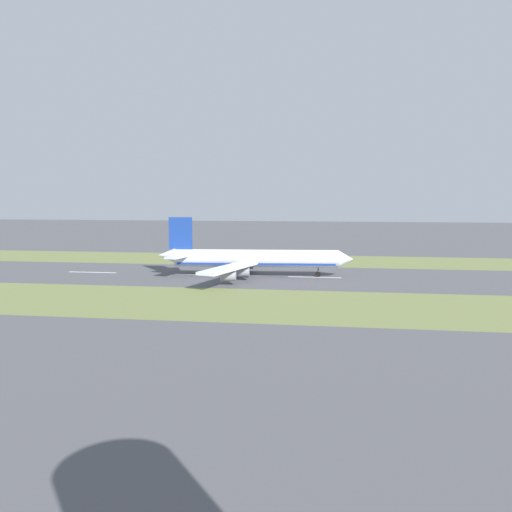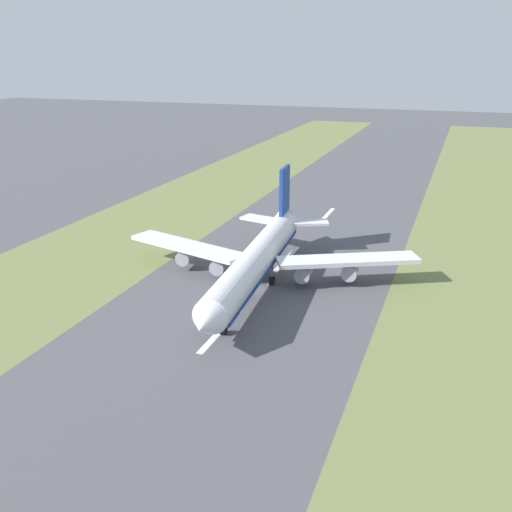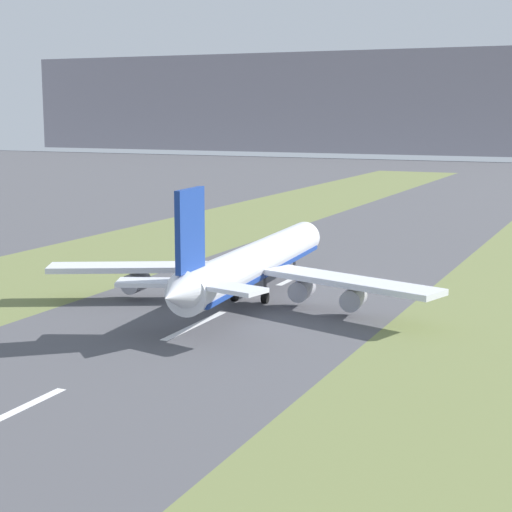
# 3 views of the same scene
# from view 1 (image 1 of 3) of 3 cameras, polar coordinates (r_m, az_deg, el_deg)

# --- Properties ---
(ground_plane) EXTENTS (800.00, 800.00, 0.00)m
(ground_plane) POSITION_cam_1_polar(r_m,az_deg,el_deg) (172.05, 0.14, -2.29)
(ground_plane) COLOR #4C4C51
(grass_median_west) EXTENTS (40.00, 600.00, 0.01)m
(grass_median_west) POSITION_cam_1_polar(r_m,az_deg,el_deg) (216.28, 1.78, -0.45)
(grass_median_west) COLOR olive
(grass_median_west) RESTS_ON ground
(grass_median_east) EXTENTS (40.00, 600.00, 0.01)m
(grass_median_east) POSITION_cam_1_polar(r_m,az_deg,el_deg) (128.37, -2.64, -5.40)
(grass_median_east) COLOR olive
(grass_median_east) RESTS_ON ground
(centreline_dash_near) EXTENTS (1.20, 18.00, 0.01)m
(centreline_dash_near) POSITION_cam_1_polar(r_m,az_deg,el_deg) (189.92, -18.21, -1.78)
(centreline_dash_near) COLOR silver
(centreline_dash_near) RESTS_ON ground
(centreline_dash_mid) EXTENTS (1.20, 18.00, 0.01)m
(centreline_dash_mid) POSITION_cam_1_polar(r_m,az_deg,el_deg) (175.98, -6.44, -2.13)
(centreline_dash_mid) COLOR silver
(centreline_dash_mid) RESTS_ON ground
(centreline_dash_far) EXTENTS (1.20, 18.00, 0.01)m
(centreline_dash_far) POSITION_cam_1_polar(r_m,az_deg,el_deg) (170.49, 6.70, -2.42)
(centreline_dash_far) COLOR silver
(centreline_dash_far) RESTS_ON ground
(airplane_main_jet) EXTENTS (63.94, 67.22, 20.20)m
(airplane_main_jet) POSITION_cam_1_polar(r_m,az_deg,el_deg) (170.79, -0.64, -0.32)
(airplane_main_jet) COLOR silver
(airplane_main_jet) RESTS_ON ground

